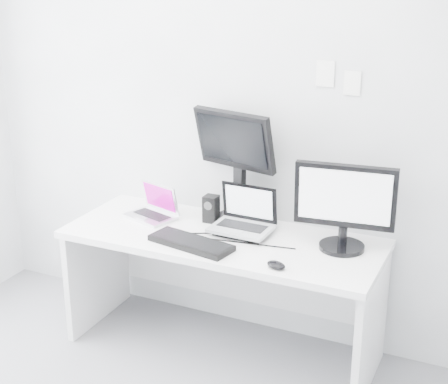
# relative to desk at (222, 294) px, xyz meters

# --- Properties ---
(back_wall) EXTENTS (3.60, 0.00, 3.60)m
(back_wall) POSITION_rel_desk_xyz_m (0.00, 0.35, 0.99)
(back_wall) COLOR silver
(back_wall) RESTS_ON ground
(desk) EXTENTS (1.80, 0.70, 0.73)m
(desk) POSITION_rel_desk_xyz_m (0.00, 0.00, 0.00)
(desk) COLOR white
(desk) RESTS_ON ground
(macbook) EXTENTS (0.34, 0.29, 0.21)m
(macbook) POSITION_rel_desk_xyz_m (-0.50, 0.06, 0.47)
(macbook) COLOR #B1B1B6
(macbook) RESTS_ON desk
(speaker) EXTENTS (0.10, 0.10, 0.16)m
(speaker) POSITION_rel_desk_xyz_m (-0.15, 0.17, 0.45)
(speaker) COLOR black
(speaker) RESTS_ON desk
(dell_laptop) EXTENTS (0.34, 0.27, 0.28)m
(dell_laptop) POSITION_rel_desk_xyz_m (0.09, 0.06, 0.50)
(dell_laptop) COLOR #A6A9AD
(dell_laptop) RESTS_ON desk
(rear_monitor) EXTENTS (0.54, 0.30, 0.69)m
(rear_monitor) POSITION_rel_desk_xyz_m (-0.02, 0.24, 0.71)
(rear_monitor) COLOR black
(rear_monitor) RESTS_ON desk
(samsung_monitor) EXTENTS (0.56, 0.31, 0.49)m
(samsung_monitor) POSITION_rel_desk_xyz_m (0.66, 0.11, 0.61)
(samsung_monitor) COLOR black
(samsung_monitor) RESTS_ON desk
(keyboard) EXTENTS (0.50, 0.26, 0.03)m
(keyboard) POSITION_rel_desk_xyz_m (-0.10, -0.20, 0.38)
(keyboard) COLOR black
(keyboard) RESTS_ON desk
(mouse) EXTENTS (0.12, 0.10, 0.03)m
(mouse) POSITION_rel_desk_xyz_m (0.42, -0.26, 0.38)
(mouse) COLOR black
(mouse) RESTS_ON desk
(wall_note_0) EXTENTS (0.10, 0.00, 0.14)m
(wall_note_0) POSITION_rel_desk_xyz_m (0.45, 0.34, 1.26)
(wall_note_0) COLOR white
(wall_note_0) RESTS_ON back_wall
(wall_note_1) EXTENTS (0.09, 0.00, 0.13)m
(wall_note_1) POSITION_rel_desk_xyz_m (0.60, 0.34, 1.22)
(wall_note_1) COLOR white
(wall_note_1) RESTS_ON back_wall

